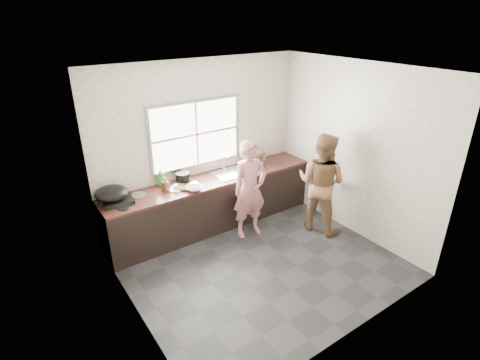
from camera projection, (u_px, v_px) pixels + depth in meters
floor at (260, 263)px, 5.41m from camera, size 3.60×3.20×0.01m
ceiling at (265, 70)px, 4.29m from camera, size 3.60×3.20×0.01m
wall_back at (201, 145)px, 6.05m from camera, size 3.60×0.01×2.70m
wall_left at (126, 218)px, 3.92m from camera, size 0.01×3.20×2.70m
wall_right at (354, 151)px, 5.79m from camera, size 0.01×3.20×2.70m
wall_front at (363, 233)px, 3.65m from camera, size 3.60×0.01×2.70m
cabinet at (213, 203)px, 6.21m from camera, size 3.60×0.62×0.82m
countertop at (212, 180)px, 6.03m from camera, size 3.60×0.64×0.04m
sink at (230, 174)px, 6.20m from camera, size 0.55×0.45×0.02m
faucet at (224, 162)px, 6.29m from camera, size 0.02×0.02×0.30m
window_frame at (196, 134)px, 5.91m from camera, size 1.60×0.05×1.10m
window_glazing at (197, 134)px, 5.89m from camera, size 1.50×0.01×1.00m
woman at (250, 192)px, 5.84m from camera, size 0.57×0.41×1.48m
person_side at (321, 183)px, 5.96m from camera, size 0.86×0.97×1.65m
cutting_board at (187, 186)px, 5.74m from camera, size 0.39×0.39×0.04m
cleaver at (192, 184)px, 5.75m from camera, size 0.20×0.11×0.01m
bowl_mince at (194, 188)px, 5.62m from camera, size 0.30×0.30×0.06m
bowl_crabs at (256, 166)px, 6.45m from camera, size 0.23×0.23×0.06m
bowl_held at (243, 175)px, 6.09m from camera, size 0.23×0.23×0.06m
black_pot at (183, 178)px, 5.86m from camera, size 0.26×0.26×0.16m
plate_food at (175, 189)px, 5.64m from camera, size 0.22×0.22×0.02m
bottle_green at (161, 176)px, 5.72m from camera, size 0.14×0.14×0.31m
bottle_brown_tall at (165, 185)px, 5.59m from camera, size 0.12×0.12×0.20m
bottle_brown_short at (187, 178)px, 5.86m from camera, size 0.14×0.14×0.16m
glass_jar at (176, 188)px, 5.61m from camera, size 0.08×0.08×0.09m
burner at (118, 200)px, 5.29m from camera, size 0.43×0.43×0.06m
wok at (112, 193)px, 5.22m from camera, size 0.51×0.51×0.17m
dish_rack at (253, 158)px, 6.48m from camera, size 0.39×0.30×0.27m
pot_lid_left at (125, 208)px, 5.12m from camera, size 0.25×0.25×0.01m
pot_lid_right at (138, 195)px, 5.47m from camera, size 0.28×0.28×0.01m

